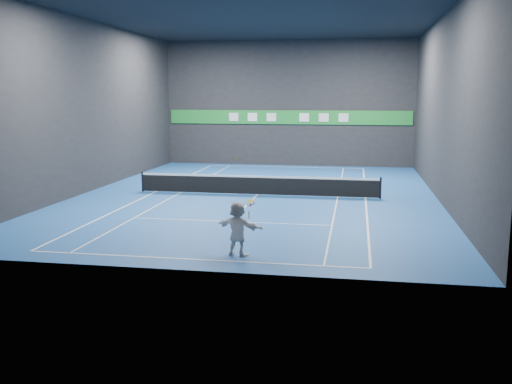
% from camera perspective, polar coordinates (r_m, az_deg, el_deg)
% --- Properties ---
extents(ground, '(26.00, 26.00, 0.00)m').
position_cam_1_polar(ground, '(29.34, 0.12, -0.29)').
color(ground, '#1B4D95').
rests_on(ground, ground).
extents(ceiling, '(26.00, 26.00, 0.00)m').
position_cam_1_polar(ceiling, '(29.17, 0.12, 17.40)').
color(ceiling, black).
rests_on(ceiling, ground).
extents(wall_back, '(18.00, 0.10, 9.00)m').
position_cam_1_polar(wall_back, '(41.77, 3.22, 8.84)').
color(wall_back, black).
rests_on(wall_back, ground).
extents(wall_front, '(18.00, 0.10, 9.00)m').
position_cam_1_polar(wall_front, '(16.26, -7.85, 7.60)').
color(wall_front, black).
rests_on(wall_front, ground).
extents(wall_left, '(0.10, 26.00, 9.00)m').
position_cam_1_polar(wall_left, '(31.72, -16.29, 8.24)').
color(wall_left, black).
rests_on(wall_left, ground).
extents(wall_right, '(0.10, 26.00, 9.00)m').
position_cam_1_polar(wall_right, '(28.76, 18.26, 8.05)').
color(wall_right, black).
rests_on(wall_right, ground).
extents(baseline_near, '(10.98, 0.08, 0.01)m').
position_cam_1_polar(baseline_near, '(18.03, -6.44, -6.69)').
color(baseline_near, white).
rests_on(baseline_near, ground).
extents(baseline_far, '(10.98, 0.08, 0.01)m').
position_cam_1_polar(baseline_far, '(40.98, 2.98, 2.53)').
color(baseline_far, white).
rests_on(baseline_far, ground).
extents(sideline_doubles_left, '(0.08, 23.78, 0.01)m').
position_cam_1_polar(sideline_doubles_left, '(30.75, -10.02, 0.02)').
color(sideline_doubles_left, white).
rests_on(sideline_doubles_left, ground).
extents(sideline_doubles_right, '(0.08, 23.78, 0.01)m').
position_cam_1_polar(sideline_doubles_right, '(28.92, 10.90, -0.61)').
color(sideline_doubles_right, white).
rests_on(sideline_doubles_right, ground).
extents(sideline_singles_left, '(0.06, 23.78, 0.01)m').
position_cam_1_polar(sideline_singles_left, '(30.30, -7.56, -0.05)').
color(sideline_singles_left, white).
rests_on(sideline_singles_left, ground).
extents(sideline_singles_right, '(0.06, 23.78, 0.01)m').
position_cam_1_polar(sideline_singles_right, '(28.93, 8.16, -0.53)').
color(sideline_singles_right, white).
rests_on(sideline_singles_right, ground).
extents(service_line_near, '(8.23, 0.06, 0.01)m').
position_cam_1_polar(service_line_near, '(23.18, -2.61, -2.97)').
color(service_line_near, white).
rests_on(service_line_near, ground).
extents(service_line_far, '(8.23, 0.06, 0.01)m').
position_cam_1_polar(service_line_far, '(35.58, 1.89, 1.46)').
color(service_line_far, white).
rests_on(service_line_far, ground).
extents(center_service_line, '(0.06, 12.80, 0.01)m').
position_cam_1_polar(center_service_line, '(29.34, 0.12, -0.29)').
color(center_service_line, white).
rests_on(center_service_line, ground).
extents(player, '(1.71, 1.07, 1.76)m').
position_cam_1_polar(player, '(18.14, -1.84, -3.67)').
color(player, white).
rests_on(player, ground).
extents(tennis_ball, '(0.06, 0.06, 0.06)m').
position_cam_1_polar(tennis_ball, '(17.92, -2.09, 3.34)').
color(tennis_ball, '#E1F228').
rests_on(tennis_ball, player).
extents(tennis_net, '(12.50, 0.10, 1.07)m').
position_cam_1_polar(tennis_net, '(29.25, 0.12, 0.75)').
color(tennis_net, black).
rests_on(tennis_net, ground).
extents(sponsor_banner, '(17.64, 0.11, 1.00)m').
position_cam_1_polar(sponsor_banner, '(41.73, 3.20, 7.47)').
color(sponsor_banner, '#1D852F').
rests_on(sponsor_banner, wall_back).
extents(tennis_racket, '(0.38, 0.35, 0.64)m').
position_cam_1_polar(tennis_racket, '(17.94, -0.52, -1.27)').
color(tennis_racket, red).
rests_on(tennis_racket, player).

